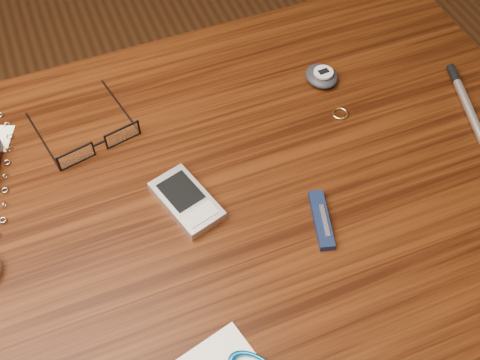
{
  "coord_description": "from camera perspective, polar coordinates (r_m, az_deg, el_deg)",
  "views": [
    {
      "loc": [
        -0.14,
        -0.42,
        1.41
      ],
      "look_at": [
        0.04,
        0.03,
        0.76
      ],
      "focal_mm": 45.0,
      "sensor_mm": 36.0,
      "label": 1
    }
  ],
  "objects": [
    {
      "name": "pedometer",
      "position": [
        0.95,
        7.75,
        9.76
      ],
      "size": [
        0.05,
        0.06,
        0.02
      ],
      "color": "#1F222A",
      "rests_on": "desk"
    },
    {
      "name": "silver_pen",
      "position": [
        0.97,
        20.44,
        7.38
      ],
      "size": [
        0.06,
        0.15,
        0.01
      ],
      "color": "silver",
      "rests_on": "desk"
    },
    {
      "name": "eyeglasses",
      "position": [
        0.87,
        -13.37,
        3.49
      ],
      "size": [
        0.15,
        0.15,
        0.03
      ],
      "color": "black",
      "rests_on": "desk"
    },
    {
      "name": "pocket_knife",
      "position": [
        0.78,
        7.72,
        -3.76
      ],
      "size": [
        0.04,
        0.09,
        0.01
      ],
      "color": "#0E1932",
      "rests_on": "desk"
    },
    {
      "name": "gold_ring",
      "position": [
        0.91,
        9.46,
        6.23
      ],
      "size": [
        0.03,
        0.03,
        0.0
      ],
      "primitive_type": "torus",
      "rotation": [
        0.0,
        0.0,
        0.17
      ],
      "color": "tan",
      "rests_on": "desk"
    },
    {
      "name": "pda_phone",
      "position": [
        0.79,
        -5.1,
        -1.95
      ],
      "size": [
        0.08,
        0.11,
        0.02
      ],
      "color": "#B6B6BA",
      "rests_on": "desk"
    },
    {
      "name": "desk",
      "position": [
        0.88,
        -1.59,
        -6.42
      ],
      "size": [
        1.0,
        0.7,
        0.75
      ],
      "color": "#321608",
      "rests_on": "ground"
    }
  ]
}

